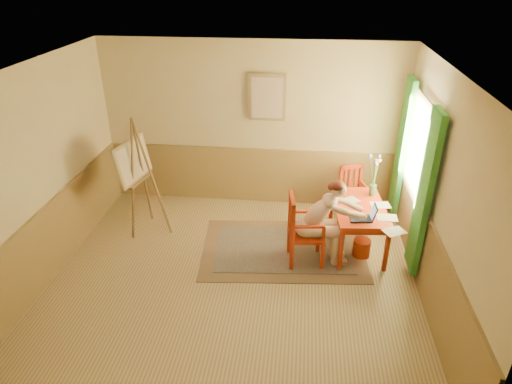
# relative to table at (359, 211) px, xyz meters

# --- Properties ---
(room) EXTENTS (5.04, 4.54, 2.84)m
(room) POSITION_rel_table_xyz_m (-1.71, -0.90, 0.77)
(room) COLOR tan
(room) RESTS_ON ground
(wainscot) EXTENTS (5.00, 4.50, 1.00)m
(wainscot) POSITION_rel_table_xyz_m (-1.71, -0.10, -0.13)
(wainscot) COLOR #A6834A
(wainscot) RESTS_ON room
(window) EXTENTS (0.12, 2.01, 2.20)m
(window) POSITION_rel_table_xyz_m (0.71, 0.20, 0.71)
(window) COLOR white
(window) RESTS_ON room
(wall_portrait) EXTENTS (0.60, 0.05, 0.76)m
(wall_portrait) POSITION_rel_table_xyz_m (-1.46, 1.30, 1.27)
(wall_portrait) COLOR #9F8556
(wall_portrait) RESTS_ON room
(rug) EXTENTS (2.53, 1.80, 0.02)m
(rug) POSITION_rel_table_xyz_m (-1.07, -0.17, -0.62)
(rug) COLOR #8C7251
(rug) RESTS_ON room
(table) EXTENTS (0.82, 1.25, 0.72)m
(table) POSITION_rel_table_xyz_m (0.00, 0.00, 0.00)
(table) COLOR #B63110
(table) RESTS_ON room
(chair_left) EXTENTS (0.54, 0.52, 1.05)m
(chair_left) POSITION_rel_table_xyz_m (-0.80, -0.42, -0.11)
(chair_left) COLOR #B63110
(chair_left) RESTS_ON room
(chair_back) EXTENTS (0.51, 0.53, 0.90)m
(chair_back) POSITION_rel_table_xyz_m (0.00, 0.89, -0.18)
(chair_back) COLOR #B63110
(chair_back) RESTS_ON room
(figure) EXTENTS (0.98, 0.47, 1.29)m
(figure) POSITION_rel_table_xyz_m (-0.52, -0.40, 0.08)
(figure) COLOR beige
(figure) RESTS_ON room
(laptop) EXTENTS (0.37, 0.24, 0.21)m
(laptop) POSITION_rel_table_xyz_m (0.03, -0.36, 0.13)
(laptop) COLOR #1E2338
(laptop) RESTS_ON table
(papers) EXTENTS (0.86, 1.09, 0.00)m
(papers) POSITION_rel_table_xyz_m (0.23, -0.18, 0.09)
(papers) COLOR white
(papers) RESTS_ON table
(vase) EXTENTS (0.22, 0.32, 0.63)m
(vase) POSITION_rel_table_xyz_m (0.22, 0.38, 0.38)
(vase) COLOR #3F724C
(vase) RESTS_ON table
(wastebasket) EXTENTS (0.34, 0.34, 0.27)m
(wastebasket) POSITION_rel_table_xyz_m (0.07, -0.20, -0.50)
(wastebasket) COLOR #A62E0A
(wastebasket) RESTS_ON room
(easel) EXTENTS (0.69, 0.84, 1.87)m
(easel) POSITION_rel_table_xyz_m (-3.36, 0.20, 0.48)
(easel) COLOR brown
(easel) RESTS_ON room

